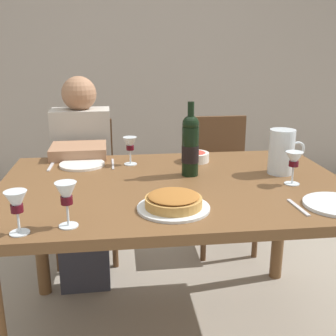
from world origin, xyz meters
The scene contains 18 objects.
ground_plane centered at (0.00, 0.00, 0.00)m, with size 8.00×8.00×0.00m, color gray.
back_wall centered at (0.00, 2.36, 1.40)m, with size 8.00×0.10×2.80m, color #A3998E.
dining_table centered at (0.00, 0.00, 0.67)m, with size 1.50×1.00×0.76m.
wine_bottle centered at (0.09, 0.11, 0.90)m, with size 0.08×0.08×0.33m.
water_pitcher centered at (0.50, 0.08, 0.85)m, with size 0.17×0.12×0.21m.
baked_tart centered at (-0.04, -0.29, 0.79)m, with size 0.27×0.27×0.06m.
salad_bowl centered at (0.15, 0.33, 0.79)m, with size 0.14×0.14×0.06m.
wine_glass_left_diner centered at (0.50, -0.07, 0.86)m, with size 0.07×0.07×0.14m.
wine_glass_right_diner centered at (-0.55, -0.43, 0.86)m, with size 0.07×0.07×0.14m.
wine_glass_centre centered at (-0.18, 0.31, 0.86)m, with size 0.07×0.07×0.14m.
wine_glass_spare centered at (-0.41, -0.39, 0.87)m, with size 0.07×0.07×0.15m.
dinner_plate_right_setting centered at (-0.41, 0.32, 0.77)m, with size 0.22×0.22×0.01m, color white.
fork_left_setting centered at (0.41, -0.33, 0.76)m, with size 0.16×0.01×0.01m, color silver.
knife_right_setting centered at (-0.26, 0.32, 0.76)m, with size 0.18×0.01×0.01m, color silver.
spoon_right_setting centered at (-0.56, 0.32, 0.76)m, with size 0.16×0.01×0.01m, color silver.
chair_left centered at (-0.45, 0.90, 0.50)m, with size 0.41×0.41×0.87m.
diner_left centered at (-0.45, 0.67, 0.62)m, with size 0.34×0.51×1.16m.
chair_right centered at (0.45, 0.92, 0.50)m, with size 0.40×0.40×0.87m.
Camera 1 is at (-0.23, -1.66, 1.33)m, focal length 44.05 mm.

